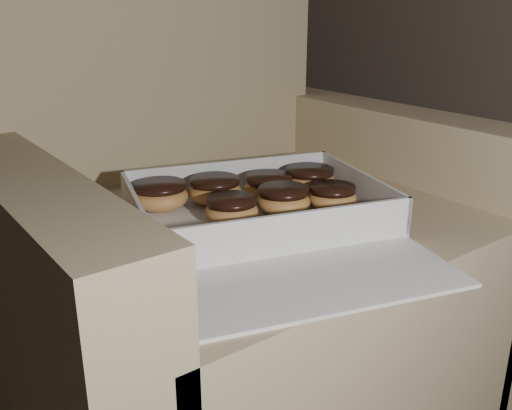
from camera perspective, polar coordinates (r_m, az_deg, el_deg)
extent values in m
cube|color=#8F805B|center=(1.01, -0.52, -10.17)|extent=(0.64, 0.64, 0.37)
cube|color=#8F805B|center=(1.13, -9.74, 15.04)|extent=(0.64, 0.12, 0.46)
cube|color=#8F805B|center=(0.85, -20.11, -12.95)|extent=(0.11, 0.64, 0.50)
cube|color=#8F805B|center=(1.20, 12.89, -2.37)|extent=(0.11, 0.64, 0.50)
cube|color=silver|center=(0.87, 0.00, -1.49)|extent=(0.43, 0.36, 0.01)
cube|color=silver|center=(0.98, -2.70, 2.90)|extent=(0.35, 0.11, 0.05)
cube|color=silver|center=(0.74, 3.55, -2.77)|extent=(0.35, 0.11, 0.05)
cube|color=silver|center=(0.82, -11.83, -1.00)|extent=(0.08, 0.26, 0.05)
cube|color=silver|center=(0.93, 10.37, 1.71)|extent=(0.08, 0.26, 0.05)
cube|color=#C34E61|center=(0.93, 10.61, 1.74)|extent=(0.08, 0.26, 0.05)
cube|color=silver|center=(0.69, 6.10, -7.60)|extent=(0.38, 0.25, 0.01)
ellipsoid|color=#C48944|center=(0.94, 1.30, 1.72)|extent=(0.08, 0.08, 0.04)
cylinder|color=black|center=(0.93, 1.31, 2.74)|extent=(0.08, 0.08, 0.01)
ellipsoid|color=#C48944|center=(0.92, -4.12, 1.37)|extent=(0.09, 0.09, 0.04)
cylinder|color=black|center=(0.92, -4.15, 2.43)|extent=(0.08, 0.08, 0.01)
ellipsoid|color=#C48944|center=(0.97, 5.36, 2.40)|extent=(0.09, 0.09, 0.04)
cylinder|color=black|center=(0.97, 5.39, 3.43)|extent=(0.08, 0.08, 0.01)
ellipsoid|color=#C48944|center=(0.91, -9.52, 0.81)|extent=(0.09, 0.09, 0.04)
cylinder|color=black|center=(0.90, -9.59, 1.90)|extent=(0.08, 0.08, 0.01)
ellipsoid|color=#C48944|center=(0.84, -2.45, -0.62)|extent=(0.08, 0.08, 0.04)
cylinder|color=black|center=(0.83, -2.47, 0.44)|extent=(0.07, 0.07, 0.01)
ellipsoid|color=#C48944|center=(0.90, 7.63, 0.67)|extent=(0.08, 0.08, 0.04)
cylinder|color=black|center=(0.90, 7.68, 1.65)|extent=(0.07, 0.07, 0.01)
ellipsoid|color=#C48944|center=(0.88, 2.75, 0.37)|extent=(0.08, 0.08, 0.04)
cylinder|color=black|center=(0.87, 2.77, 1.45)|extent=(0.08, 0.08, 0.01)
ellipsoid|color=black|center=(0.86, 8.11, -1.42)|extent=(0.01, 0.01, 0.00)
ellipsoid|color=black|center=(0.79, -1.37, -3.10)|extent=(0.01, 0.01, 0.00)
ellipsoid|color=black|center=(0.85, 8.23, -1.76)|extent=(0.01, 0.01, 0.00)
ellipsoid|color=black|center=(0.85, 12.85, -1.97)|extent=(0.01, 0.01, 0.00)
ellipsoid|color=black|center=(0.86, 3.11, -1.33)|extent=(0.01, 0.01, 0.00)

